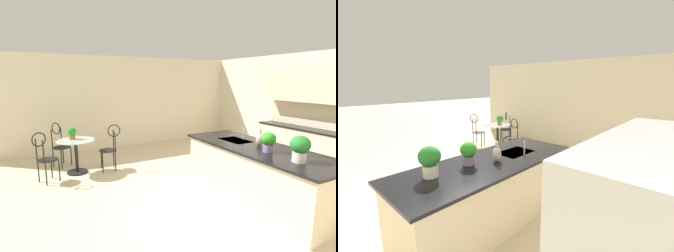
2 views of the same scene
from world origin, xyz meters
The scene contains 14 objects.
ground_plane centered at (0.00, 0.00, 0.00)m, with size 40.00×40.00×0.00m, color beige.
wall_left_window centered at (-4.26, 0.00, 1.35)m, with size 0.12×7.80×2.70m, color beige.
kitchen_island centered at (0.30, 0.85, 0.46)m, with size 2.80×1.06×0.92m.
back_counter_run centered at (-0.40, 3.21, 0.49)m, with size 2.44×0.64×1.52m.
upper_cabinet_run centered at (-0.40, 3.18, 1.90)m, with size 2.40×0.36×0.76m.
bistro_table centered at (-2.43, -1.70, 0.45)m, with size 0.80×0.80×0.74m.
chair_near_window centered at (-2.13, -2.33, 0.57)m, with size 0.51×0.52×1.04m.
chair_by_island centered at (-2.28, -0.98, 0.57)m, with size 0.42×0.50×1.04m.
chair_toward_desk centered at (-3.10, -1.97, 0.57)m, with size 0.53×0.53×1.04m.
sink_faucet centered at (-0.25, 1.03, 1.03)m, with size 0.02×0.02×0.22m, color #B2B5BA.
potted_plant_on_table centered at (-2.56, -1.75, 0.89)m, with size 0.18×0.18×0.26m.
potted_plant_counter_near centered at (0.60, 0.74, 1.10)m, with size 0.22×0.22×0.32m.
potted_plant_counter_far centered at (1.15, 0.72, 1.13)m, with size 0.26×0.26×0.37m.
vase_on_counter centered at (0.25, 0.93, 1.03)m, with size 0.13×0.13×0.29m.
Camera 1 is at (3.35, -2.43, 2.04)m, focal length 27.73 mm.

